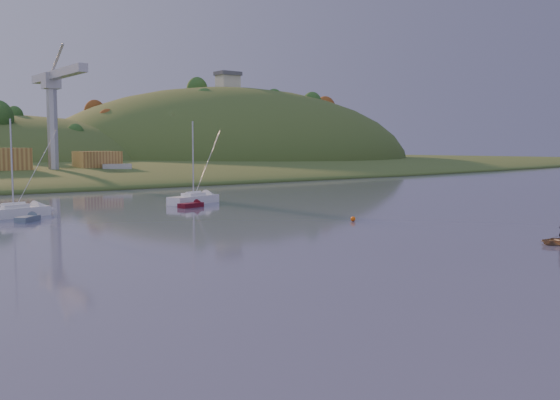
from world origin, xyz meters
TOP-DOWN VIEW (x-y plane):
  - hill_right at (95.00, 195.00)m, footprint 150.00×130.00m
  - hilltop_house at (95.00, 195.00)m, footprint 9.00×7.00m
  - wharf at (5.00, 122.00)m, footprint 42.00×16.00m
  - shed_east at (13.00, 124.00)m, footprint 9.00×7.00m
  - dock_crane at (2.00, 118.39)m, footprint 3.20×28.00m
  - sailboat_near at (-22.70, 58.29)m, footprint 7.85×4.09m
  - sailboat_far at (0.38, 60.22)m, footprint 8.13×4.68m
  - red_tender at (-1.57, 56.51)m, footprint 4.12×2.30m
  - grey_dinghy at (-22.04, 54.49)m, footprint 3.32×3.24m
  - work_vessel at (15.00, 118.00)m, footprint 15.19×9.84m
  - buoy_1 at (3.25, 33.54)m, footprint 0.50×0.50m

SIDE VIEW (x-z plane):
  - hill_right at x=95.00m, z-range -30.00..30.00m
  - buoy_1 at x=3.25m, z-range 0.00..0.50m
  - grey_dinghy at x=-22.04m, z-range -0.37..0.89m
  - red_tender at x=-1.57m, z-range -0.39..0.94m
  - sailboat_near at x=-22.70m, z-range -4.53..5.91m
  - sailboat_far at x=0.38m, z-range -4.70..6.11m
  - wharf at x=5.00m, z-range 0.00..2.40m
  - work_vessel at x=15.00m, z-range -0.53..3.15m
  - shed_east at x=13.00m, z-range 2.40..6.40m
  - dock_crane at x=2.00m, z-range 7.02..27.32m
  - hilltop_house at x=95.00m, z-range 30.18..36.63m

